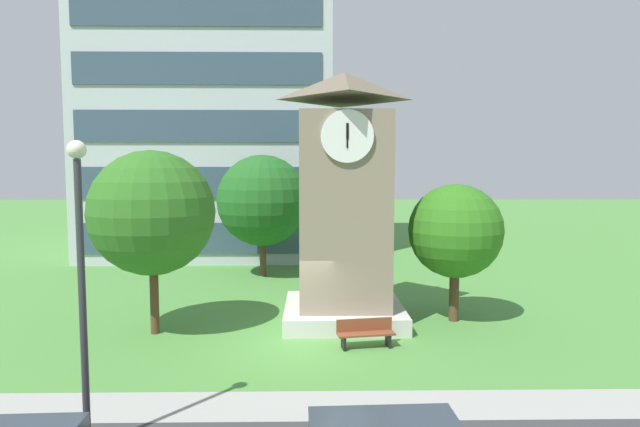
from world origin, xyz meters
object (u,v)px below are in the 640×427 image
(street_lamp, at_px, (81,262))
(tree_by_building, at_px, (263,201))
(tree_near_tower, at_px, (455,231))
(tree_streetside, at_px, (152,213))
(clock_tower, at_px, (344,213))
(park_bench, at_px, (365,333))

(street_lamp, relative_size, tree_by_building, 0.97)
(tree_near_tower, height_order, tree_by_building, tree_by_building)
(street_lamp, xyz_separation_m, tree_streetside, (-0.86, 7.50, 0.33))
(tree_near_tower, distance_m, tree_streetside, 10.68)
(clock_tower, height_order, street_lamp, clock_tower)
(clock_tower, bearing_deg, tree_by_building, 114.44)
(tree_by_building, bearing_deg, tree_near_tower, -46.88)
(clock_tower, height_order, park_bench, clock_tower)
(tree_near_tower, distance_m, tree_by_building, 11.38)
(clock_tower, height_order, tree_streetside, clock_tower)
(clock_tower, relative_size, tree_near_tower, 1.79)
(tree_near_tower, relative_size, tree_streetside, 0.81)
(street_lamp, bearing_deg, tree_streetside, 96.53)
(clock_tower, xyz_separation_m, tree_streetside, (-6.51, -1.46, 0.13))
(clock_tower, relative_size, tree_by_building, 1.43)
(clock_tower, xyz_separation_m, tree_near_tower, (4.06, -0.13, -0.66))
(tree_streetside, bearing_deg, park_bench, -12.31)
(park_bench, bearing_deg, clock_tower, 99.51)
(street_lamp, bearing_deg, tree_near_tower, 42.32)
(park_bench, bearing_deg, tree_by_building, 110.68)
(clock_tower, relative_size, park_bench, 4.87)
(street_lamp, height_order, tree_near_tower, street_lamp)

